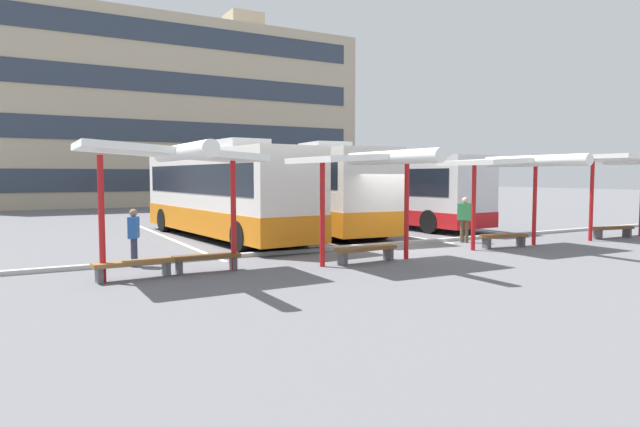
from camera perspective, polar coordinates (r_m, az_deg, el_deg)
The scene contains 21 objects.
ground_plane at distance 19.03m, azimuth 8.75°, elevation -3.45°, with size 160.00×160.00×0.00m, color slate.
terminal_building at distance 52.16m, azimuth -16.32°, elevation 9.50°, with size 32.44×14.83×17.89m.
coach_bus_0 at distance 21.54m, azimuth -9.96°, elevation 2.01°, with size 3.44×11.06×3.75m.
coach_bus_1 at distance 24.43m, azimuth -0.94°, elevation 2.40°, with size 3.67×11.96×3.82m.
coach_bus_2 at distance 27.29m, azimuth 6.89°, elevation 2.41°, with size 3.15×11.90×3.64m.
lane_stripe_0 at distance 22.50m, azimuth -15.72°, elevation -2.39°, with size 0.16×14.00×0.01m, color white.
lane_stripe_1 at distance 23.86m, azimuth -5.62°, elevation -1.90°, with size 0.16×14.00×0.01m, color white.
lane_stripe_2 at distance 25.86m, azimuth 3.14°, elevation -1.43°, with size 0.16×14.00×0.01m, color white.
lane_stripe_3 at distance 28.38m, azimuth 10.50°, elevation -1.01°, with size 0.16×14.00×0.01m, color white.
waiting_shelter_0 at distance 13.43m, azimuth -15.09°, elevation 5.83°, with size 4.17×4.39×3.21m.
bench_0 at distance 13.67m, azimuth -18.85°, elevation -5.12°, with size 1.89×0.60×0.45m.
bench_1 at distance 14.19m, azimuth -11.73°, elevation -4.67°, with size 1.71×0.49×0.45m.
waiting_shelter_1 at distance 15.11m, azimuth 5.44°, elevation 5.54°, with size 3.83×4.34×3.13m.
bench_2 at distance 15.47m, azimuth 4.82°, elevation -3.86°, with size 1.96×0.56×0.45m.
waiting_shelter_2 at distance 19.35m, azimuth 19.41°, elevation 4.97°, with size 3.91×4.33×3.12m.
bench_3 at distance 19.65m, azimuth 18.63°, elevation -2.39°, with size 1.78×0.65×0.45m.
waiting_shelter_3 at distance 23.93m, azimuth 29.29°, elevation 4.78°, with size 4.20×5.26×3.21m.
bench_4 at distance 24.25m, azimuth 28.21°, elevation -1.47°, with size 1.88×0.67×0.45m.
platform_kerb at distance 19.40m, azimuth 7.89°, elevation -3.12°, with size 44.00×0.24×0.12m, color #ADADA8.
waiting_passenger_0 at distance 15.50m, azimuth -18.84°, elevation -2.02°, with size 0.38×0.50×1.56m.
waiting_passenger_1 at distance 20.59m, azimuth 14.83°, elevation -0.30°, with size 0.43×0.52×1.66m.
Camera 1 is at (-11.60, -14.88, 2.46)m, focal length 30.70 mm.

